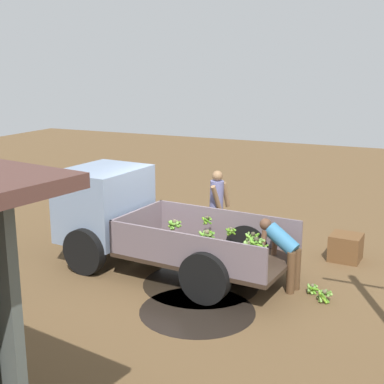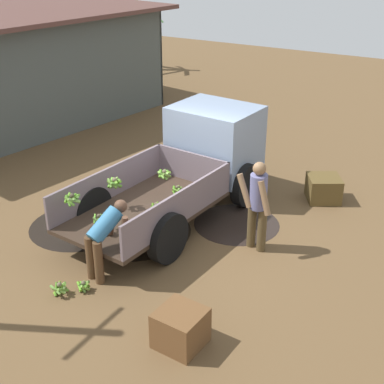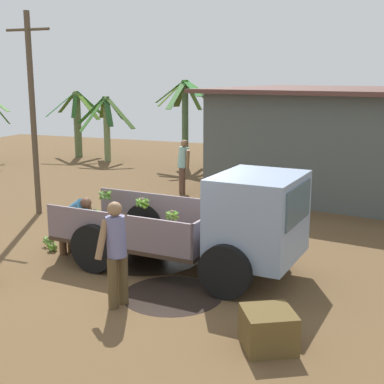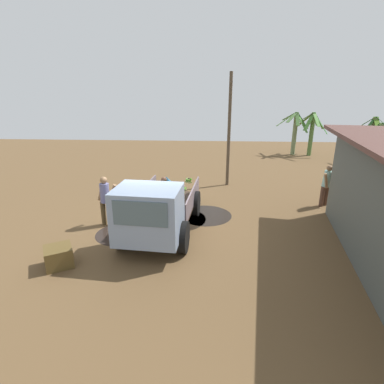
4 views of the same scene
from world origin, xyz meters
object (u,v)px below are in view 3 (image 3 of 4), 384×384
Objects in this scene: cargo_truck at (229,223)px; person_foreground_visitor at (116,249)px; person_bystander_near_shed at (183,164)px; utility_pole at (33,111)px; banana_bunch_on_ground_0 at (50,241)px; wooden_crate_1 at (268,329)px; person_worker_loading at (74,219)px; banana_bunch_on_ground_1 at (53,247)px.

cargo_truck is 2.82× the size of person_foreground_visitor.
utility_pole is at bearing -157.15° from person_bystander_near_shed.
wooden_crate_1 is (5.39, -2.51, 0.14)m from banana_bunch_on_ground_0.
wooden_crate_1 is at bearing -32.70° from utility_pole.
cargo_truck is at bearing -92.32° from person_bystander_near_shed.
person_bystander_near_shed reaches higher than banana_bunch_on_ground_0.
person_foreground_visitor is 1.35× the size of person_worker_loading.
wooden_crate_1 reaches higher than banana_bunch_on_ground_1.
person_foreground_visitor is 2.54× the size of wooden_crate_1.
cargo_truck reaches higher than banana_bunch_on_ground_1.
person_bystander_near_shed is (2.61, 3.67, -1.75)m from utility_pole.
person_bystander_near_shed reaches higher than wooden_crate_1.
banana_bunch_on_ground_1 is at bearing -174.63° from cargo_truck.
cargo_truck is 2.89× the size of person_bystander_near_shed.
person_worker_loading is 5.48× the size of banana_bunch_on_ground_1.
cargo_truck is 3.25m from person_worker_loading.
wooden_crate_1 is at bearing -25.00° from banana_bunch_on_ground_0.
cargo_truck is 20.93× the size of banana_bunch_on_ground_1.
banana_bunch_on_ground_0 is 0.44× the size of wooden_crate_1.
utility_pole is at bearing 162.94° from cargo_truck.
banana_bunch_on_ground_1 is (-3.81, -0.03, -0.90)m from cargo_truck.
cargo_truck is at bearing -3.15° from banana_bunch_on_ground_0.
person_foreground_visitor is 3.27m from banana_bunch_on_ground_1.
cargo_truck is at bearing -21.97° from utility_pole.
wooden_crate_1 is at bearing -13.09° from person_worker_loading.
utility_pole is 3.09× the size of person_bystander_near_shed.
banana_bunch_on_ground_0 is (-0.83, 0.28, -0.63)m from person_worker_loading.
wooden_crate_1 is at bearing -23.79° from banana_bunch_on_ground_1.
cargo_truck reaches higher than person_bystander_near_shed.
person_foreground_visitor is (4.82, -4.30, -1.73)m from utility_pole.
cargo_truck is 6.74m from utility_pole.
banana_bunch_on_ground_1 is at bearing -125.12° from person_bystander_near_shed.
banana_bunch_on_ground_1 is 0.34× the size of wooden_crate_1.
person_foreground_visitor is 5.82× the size of banana_bunch_on_ground_0.
person_foreground_visitor is at bearing -28.85° from person_worker_loading.
wooden_crate_1 is (4.55, -2.23, -0.49)m from person_worker_loading.
person_foreground_visitor is at bearing -35.32° from banana_bunch_on_ground_1.
banana_bunch_on_ground_1 is at bearing -21.51° from person_foreground_visitor.
person_worker_loading is at bearing -28.08° from person_foreground_visitor.
cargo_truck is 16.44× the size of banana_bunch_on_ground_0.
utility_pole is 3.03× the size of person_foreground_visitor.
person_foreground_visitor is 1.02× the size of person_bystander_near_shed.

